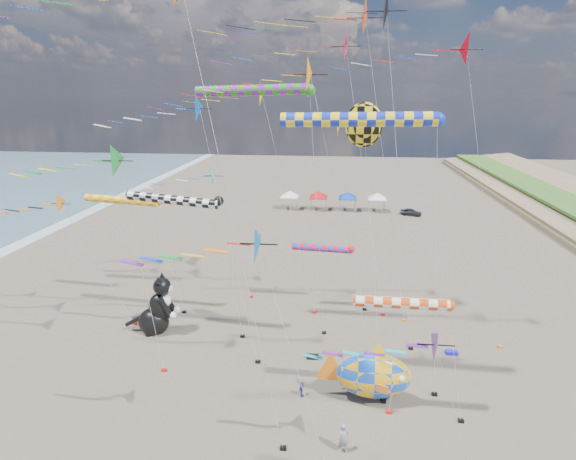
# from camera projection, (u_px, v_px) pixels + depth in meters

# --- Properties ---
(delta_kite_0) EXTENTS (14.16, 2.65, 24.45)m
(delta_kite_0) POSITION_uv_depth(u_px,v_px,m) (339.00, 48.00, 34.85)
(delta_kite_0) COLOR #FA2650
(delta_kite_0) RESTS_ON ground
(delta_kite_1) EXTENTS (12.42, 2.39, 23.56)m
(delta_kite_1) POSITION_uv_depth(u_px,v_px,m) (472.00, 52.00, 29.86)
(delta_kite_1) COLOR #BF000F
(delta_kite_1) RESTS_ON ground
(delta_kite_2) EXTENTS (10.50, 2.44, 16.50)m
(delta_kite_2) POSITION_uv_depth(u_px,v_px,m) (93.00, 166.00, 28.80)
(delta_kite_2) COLOR #188C33
(delta_kite_2) RESTS_ON ground
(delta_kite_3) EXTENTS (16.43, 3.01, 26.29)m
(delta_kite_3) POSITION_uv_depth(u_px,v_px,m) (361.00, 11.00, 28.98)
(delta_kite_3) COLOR black
(delta_kite_3) RESTS_ON ground
(delta_kite_4) EXTENTS (9.10, 2.11, 13.37)m
(delta_kite_4) POSITION_uv_depth(u_px,v_px,m) (214.00, 177.00, 41.47)
(delta_kite_4) COLOR #1EE3DC
(delta_kite_4) RESTS_ON ground
(delta_kite_5) EXTENTS (10.74, 2.16, 21.64)m
(delta_kite_5) POSITION_uv_depth(u_px,v_px,m) (319.00, 79.00, 25.78)
(delta_kite_5) COLOR #FF9607
(delta_kite_5) RESTS_ON ground
(delta_kite_6) EXTENTS (9.52, 1.75, 14.47)m
(delta_kite_6) POSITION_uv_depth(u_px,v_px,m) (238.00, 256.00, 18.01)
(delta_kite_6) COLOR #1067B4
(delta_kite_6) RESTS_ON ground
(delta_kite_7) EXTENTS (9.67, 1.91, 19.57)m
(delta_kite_7) POSITION_uv_depth(u_px,v_px,m) (194.00, 113.00, 28.91)
(delta_kite_7) COLOR blue
(delta_kite_7) RESTS_ON ground
(delta_kite_8) EXTENTS (7.77, 1.86, 9.61)m
(delta_kite_8) POSITION_uv_depth(u_px,v_px,m) (436.00, 347.00, 20.51)
(delta_kite_8) COLOR #5B2086
(delta_kite_8) RESTS_ON ground
(delta_kite_10) EXTENTS (10.58, 1.85, 12.00)m
(delta_kite_10) POSITION_uv_depth(u_px,v_px,m) (65.00, 205.00, 36.86)
(delta_kite_10) COLOR orange
(delta_kite_10) RESTS_ON ground
(delta_kite_11) EXTENTS (13.52, 2.40, 20.70)m
(delta_kite_11) POSITION_uv_depth(u_px,v_px,m) (256.00, 97.00, 36.45)
(delta_kite_11) COLOR #E6BD08
(delta_kite_11) RESTS_ON ground
(delta_kite_12) EXTENTS (14.27, 3.18, 26.43)m
(delta_kite_12) POSITION_uv_depth(u_px,v_px,m) (374.00, 21.00, 33.23)
(delta_kite_12) COLOR #E44415
(delta_kite_12) RESTS_ON ground
(windsock_0) EXTENTS (9.06, 0.77, 12.01)m
(windsock_0) POSITION_uv_depth(u_px,v_px,m) (177.00, 201.00, 34.51)
(windsock_0) COLOR black
(windsock_0) RESTS_ON ground
(windsock_1) EXTENTS (10.10, 0.85, 20.11)m
(windsock_1) POSITION_uv_depth(u_px,v_px,m) (258.00, 91.00, 32.76)
(windsock_1) COLOR #218818
(windsock_1) RESTS_ON ground
(windsock_2) EXTENTS (7.12, 0.71, 8.25)m
(windsock_2) POSITION_uv_depth(u_px,v_px,m) (407.00, 304.00, 25.84)
(windsock_2) COLOR #D6430F
(windsock_2) RESTS_ON ground
(windsock_3) EXTENTS (8.44, 0.72, 10.95)m
(windsock_3) POSITION_uv_depth(u_px,v_px,m) (126.00, 201.00, 38.93)
(windsock_3) COLOR orange
(windsock_3) RESTS_ON ground
(windsock_4) EXTENTS (7.03, 0.68, 6.34)m
(windsock_4) POSITION_uv_depth(u_px,v_px,m) (325.00, 249.00, 40.69)
(windsock_4) COLOR red
(windsock_4) RESTS_ON ground
(windsock_5) EXTENTS (10.51, 0.88, 18.48)m
(windsock_5) POSITION_uv_depth(u_px,v_px,m) (366.00, 121.00, 25.50)
(windsock_5) COLOR #1227BC
(windsock_5) RESTS_ON ground
(angelfish_kite) EXTENTS (3.74, 3.02, 19.00)m
(angelfish_kite) POSITION_uv_depth(u_px,v_px,m) (360.00, 127.00, 26.50)
(angelfish_kite) COLOR yellow
(angelfish_kite) RESTS_ON ground
(cat_inflatable) EXTENTS (4.05, 2.18, 5.33)m
(cat_inflatable) POSITION_uv_depth(u_px,v_px,m) (155.00, 304.00, 37.42)
(cat_inflatable) COLOR black
(cat_inflatable) RESTS_ON ground
(fish_inflatable) EXTENTS (6.42, 2.28, 4.48)m
(fish_inflatable) POSITION_uv_depth(u_px,v_px,m) (373.00, 375.00, 28.97)
(fish_inflatable) COLOR blue
(fish_inflatable) RESTS_ON ground
(person_adult) EXTENTS (0.78, 0.66, 1.83)m
(person_adult) POSITION_uv_depth(u_px,v_px,m) (344.00, 439.00, 25.16)
(person_adult) COLOR gray
(person_adult) RESTS_ON ground
(child_green) EXTENTS (0.75, 0.71, 1.22)m
(child_green) POSITION_uv_depth(u_px,v_px,m) (346.00, 383.00, 30.49)
(child_green) COLOR #166E23
(child_green) RESTS_ON ground
(child_blue) EXTENTS (0.52, 0.69, 1.08)m
(child_blue) POSITION_uv_depth(u_px,v_px,m) (302.00, 389.00, 29.96)
(child_blue) COLOR #3932B5
(child_blue) RESTS_ON ground
(kite_bag_1) EXTENTS (0.90, 0.44, 0.30)m
(kite_bag_1) POSITION_uv_depth(u_px,v_px,m) (313.00, 357.00, 34.35)
(kite_bag_1) COLOR black
(kite_bag_1) RESTS_ON ground
(kite_bag_2) EXTENTS (0.90, 0.44, 0.30)m
(kite_bag_2) POSITION_uv_depth(u_px,v_px,m) (452.00, 353.00, 34.90)
(kite_bag_2) COLOR #1517D8
(kite_bag_2) RESTS_ON ground
(tent_row) EXTENTS (19.20, 4.20, 3.80)m
(tent_row) POSITION_uv_depth(u_px,v_px,m) (333.00, 193.00, 77.03)
(tent_row) COLOR white
(tent_row) RESTS_ON ground
(parked_car) EXTENTS (3.76, 2.50, 1.19)m
(parked_car) POSITION_uv_depth(u_px,v_px,m) (411.00, 212.00, 74.50)
(parked_car) COLOR #26262D
(parked_car) RESTS_ON ground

